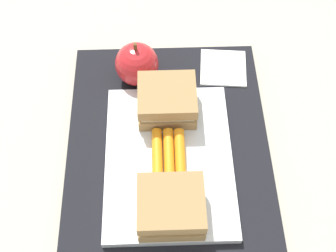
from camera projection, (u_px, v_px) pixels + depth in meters
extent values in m
plane|color=#B7AD99|center=(168.00, 149.00, 0.62)|extent=(2.40, 2.40, 0.00)
cube|color=black|center=(168.00, 147.00, 0.61)|extent=(0.36, 0.28, 0.01)
cube|color=white|center=(169.00, 160.00, 0.59)|extent=(0.23, 0.17, 0.01)
cube|color=#9E7A4C|center=(171.00, 211.00, 0.54)|extent=(0.07, 0.08, 0.02)
cube|color=beige|center=(171.00, 207.00, 0.53)|extent=(0.07, 0.07, 0.01)
cube|color=#9E7A4C|center=(171.00, 203.00, 0.52)|extent=(0.07, 0.08, 0.02)
cube|color=#9E7A4C|center=(167.00, 106.00, 0.62)|extent=(0.07, 0.08, 0.02)
cube|color=beige|center=(167.00, 100.00, 0.61)|extent=(0.07, 0.07, 0.01)
cube|color=#9E7A4C|center=(167.00, 95.00, 0.60)|extent=(0.07, 0.08, 0.02)
cylinder|color=orange|center=(180.00, 156.00, 0.58)|extent=(0.08, 0.01, 0.02)
cylinder|color=orange|center=(169.00, 155.00, 0.58)|extent=(0.08, 0.01, 0.02)
cylinder|color=orange|center=(157.00, 155.00, 0.58)|extent=(0.08, 0.01, 0.01)
sphere|color=red|center=(137.00, 64.00, 0.65)|extent=(0.06, 0.06, 0.06)
cylinder|color=brown|center=(135.00, 47.00, 0.61)|extent=(0.01, 0.01, 0.01)
cube|color=white|center=(223.00, 68.00, 0.68)|extent=(0.08, 0.08, 0.00)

